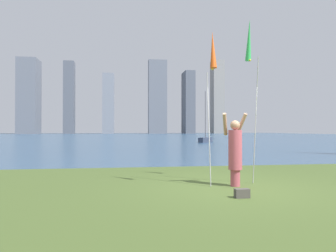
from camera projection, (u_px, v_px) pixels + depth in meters
ground at (136, 137)px, 58.13m from camera, size 120.00×138.00×0.12m
person at (235, 150)px, 7.90m from camera, size 0.67×0.50×1.83m
kite_flag_left at (213, 55)px, 7.67m from camera, size 0.16×0.66×3.80m
kite_flag_right at (249, 45)px, 8.59m from camera, size 0.16×0.75×4.40m
bag at (242, 193)px, 6.55m from camera, size 0.30×0.16×0.19m
sailboat_2 at (205, 139)px, 34.35m from camera, size 1.95×2.07×5.55m
skyline_tower_0 at (29, 97)px, 103.13m from camera, size 6.05×7.82×24.33m
skyline_tower_1 at (69, 98)px, 105.41m from camera, size 3.34×4.34×24.01m
skyline_tower_2 at (108, 104)px, 107.36m from camera, size 3.81×6.07×20.19m
skyline_tower_3 at (158, 97)px, 109.48m from camera, size 6.30×3.26×25.35m
skyline_tower_4 at (188, 103)px, 111.26m from camera, size 3.38×7.91×21.61m
skyline_tower_5 at (217, 97)px, 116.30m from camera, size 4.03×5.08×26.65m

